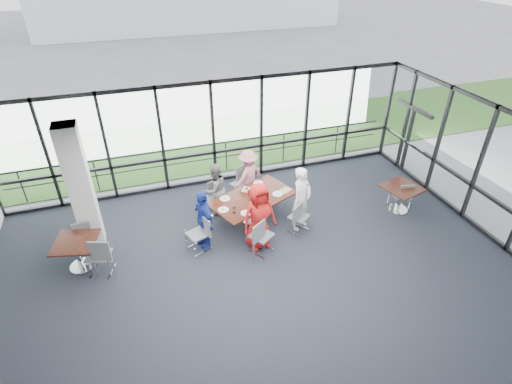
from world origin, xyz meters
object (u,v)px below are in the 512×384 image
object	(u,v)px
side_table_right	(402,191)
chair_spare_la	(99,255)
side_table_left	(76,245)
diner_far_right	(248,175)
diner_near_right	(301,199)
chair_main_fr	(241,184)
chair_main_nl	(261,235)
structural_column	(81,189)
diner_far_left	(215,189)
diner_end	(204,219)
diner_near_left	(259,216)
chair_main_end	(198,234)
chair_main_nr	(299,217)
main_table	(252,201)
chair_main_fl	(213,198)
chair_spare_lb	(84,244)
chair_spare_r	(400,195)

from	to	relation	value
side_table_right	chair_spare_la	xyz separation A→B (m)	(-7.92, 0.02, -0.14)
side_table_left	diner_far_right	world-z (taller)	diner_far_right
diner_near_right	chair_main_fr	size ratio (longest dim) A/B	1.81
diner_near_right	chair_main_fr	bearing A→B (deg)	90.83
diner_near_right	chair_main_nl	bearing A→B (deg)	174.60
chair_main_fr	chair_spare_la	world-z (taller)	chair_spare_la
structural_column	chair_main_nl	xyz separation A→B (m)	(3.86, -1.63, -1.11)
diner_far_left	chair_main_fr	distance (m)	1.00
diner_end	chair_main_fr	world-z (taller)	diner_end
diner_near_left	diner_far_left	xyz separation A→B (m)	(-0.68, 1.71, -0.12)
diner_near_right	diner_far_left	xyz separation A→B (m)	(-1.95, 1.33, -0.12)
chair_main_fr	chair_spare_la	size ratio (longest dim) A/B	0.96
diner_near_left	chair_main_end	xyz separation A→B (m)	(-1.46, 0.32, -0.41)
structural_column	side_table_right	size ratio (longest dim) A/B	2.84
side_table_right	diner_end	world-z (taller)	diner_end
structural_column	diner_near_left	xyz separation A→B (m)	(3.88, -1.39, -0.72)
diner_near_left	chair_main_fr	xyz separation A→B (m)	(0.18, 2.15, -0.40)
diner_near_right	diner_far_left	world-z (taller)	diner_near_right
diner_near_left	chair_main_nr	size ratio (longest dim) A/B	1.94
main_table	side_table_left	size ratio (longest dim) A/B	2.26
chair_main_fl	chair_main_fr	distance (m)	0.99
structural_column	side_table_left	distance (m)	1.30
chair_main_nl	chair_main_nr	world-z (taller)	chair_main_nl
diner_far_left	chair_main_fr	size ratio (longest dim) A/B	1.56
chair_main_nr	chair_main_fl	size ratio (longest dim) A/B	1.05
diner_near_right	chair_spare_lb	xyz separation A→B (m)	(-5.33, 0.47, -0.44)
structural_column	chair_main_fr	bearing A→B (deg)	10.64
structural_column	diner_far_left	world-z (taller)	structural_column
structural_column	chair_main_nl	distance (m)	4.34
chair_spare_lb	chair_main_fr	bearing A→B (deg)	-164.58
chair_main_end	chair_spare_lb	size ratio (longest dim) A/B	1.07
diner_near_right	chair_main_fl	bearing A→B (deg)	114.33
main_table	diner_far_right	world-z (taller)	diner_far_right
side_table_right	diner_near_right	size ratio (longest dim) A/B	0.64
side_table_right	diner_far_right	size ratio (longest dim) A/B	0.73
chair_main_nl	chair_main_fr	size ratio (longest dim) A/B	1.01
chair_spare_lb	chair_spare_r	world-z (taller)	chair_spare_lb
diner_end	chair_main_end	size ratio (longest dim) A/B	1.65
main_table	chair_spare_lb	size ratio (longest dim) A/B	2.87
chair_main_end	chair_main_fl	bearing A→B (deg)	133.20
side_table_left	chair_spare_lb	distance (m)	0.37
main_table	side_table_right	size ratio (longest dim) A/B	2.23
main_table	chair_spare_la	bearing A→B (deg)	168.70
side_table_right	diner_far_right	world-z (taller)	diner_far_right
diner_far_left	chair_spare_lb	distance (m)	3.51
chair_main_fl	chair_spare_la	bearing A→B (deg)	5.54
chair_main_fr	diner_near_left	bearing A→B (deg)	58.11
diner_end	chair_main_nl	size ratio (longest dim) A/B	1.59
diner_near_right	chair_main_nl	distance (m)	1.49
diner_far_left	chair_main_fr	world-z (taller)	diner_far_left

